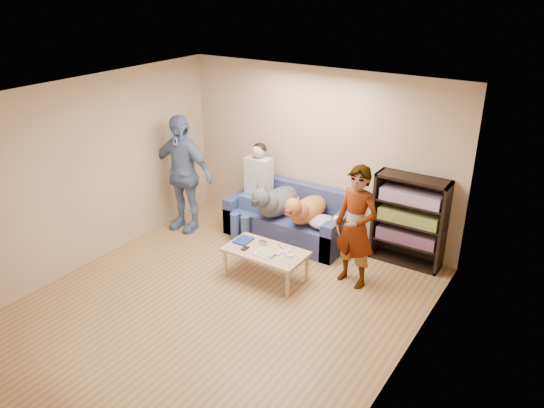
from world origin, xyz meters
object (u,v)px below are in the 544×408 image
Objects in this scene: person_seated at (255,186)px; bookshelf at (409,219)px; coffee_table at (266,253)px; person_standing_left at (182,173)px; dog_tan at (306,210)px; sofa at (290,220)px; dog_gray at (276,201)px; camera_silver at (263,243)px; person_standing_right at (356,227)px; notebook_blue at (243,240)px.

bookshelf is at bearing 8.70° from person_seated.
bookshelf is at bearing 45.13° from coffee_table.
dog_tan is at bearing 9.30° from person_standing_left.
sofa is 0.75m from person_seated.
dog_gray is 1.97m from bookshelf.
camera_silver is at bearing -77.90° from sofa.
coffee_table is (0.36, -1.22, 0.09)m from sofa.
person_seated reaches higher than sofa.
dog_gray is 1.15m from coffee_table.
camera_silver is at bearing 135.00° from coffee_table.
person_standing_right reaches higher than dog_gray.
person_standing_right is 1.12× the size of person_seated.
camera_silver is at bearing -149.70° from person_standing_right.
person_seated reaches higher than dog_tan.
person_standing_left reaches higher than dog_tan.
camera_silver is 1.13m from sofa.
dog_gray is (-0.36, 0.88, 0.21)m from camera_silver.
person_standing_left is 1.62× the size of dog_tan.
person_standing_right is 1.30× the size of dog_gray.
notebook_blue is 0.98m from dog_gray.
camera_silver is at bearing -99.19° from dog_tan.
sofa is 1.73× the size of coffee_table.
person_standing_right is 0.87× the size of sofa.
person_seated is 0.46m from dog_gray.
person_seated is at bearing 176.22° from dog_tan.
person_standing_left is 2.11m from coffee_table.
person_seated is 1.13× the size of bookshelf.
person_standing_left is at bearing -170.15° from person_standing_right.
bookshelf reaches higher than camera_silver.
sofa is at bearing 106.27° from coffee_table.
coffee_table is 2.07m from bookshelf.
sofa is 0.45m from dog_gray.
dog_tan is at bearing 164.77° from person_standing_right.
dog_gray is (1.47, 0.42, -0.28)m from person_standing_left.
bookshelf is (0.40, 0.92, -0.14)m from person_standing_right.
notebook_blue is 0.21× the size of dog_gray.
person_standing_right is at bearing -26.10° from dog_tan.
person_standing_right reaches higher than person_seated.
person_standing_left is 2.05m from dog_tan.
sofa is at bearing 12.83° from person_seated.
person_standing_left is 1.84m from sofa.
camera_silver is (-1.16, -0.41, -0.38)m from person_standing_right.
person_standing_right is 0.88× the size of person_standing_left.
coffee_table is (-1.04, -0.53, -0.45)m from person_standing_right.
dog_tan reaches higher than camera_silver.
bookshelf is (1.44, 1.45, 0.31)m from coffee_table.
coffee_table is at bearing -134.87° from bookshelf.
person_standing_left is 17.09× the size of camera_silver.
person_standing_left is at bearing -154.02° from person_seated.
dog_gray is 1.09× the size of dog_tan.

